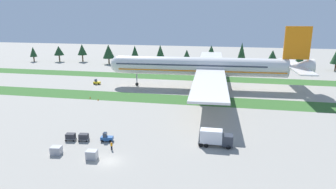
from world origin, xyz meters
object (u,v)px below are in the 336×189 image
at_px(cargo_dolly_second, 71,136).
at_px(uld_container_1, 92,155).
at_px(ground_crew_marshaller, 111,145).
at_px(airliner, 208,66).
at_px(cargo_dolly_lead, 84,137).
at_px(pushback_tractor, 97,82).
at_px(uld_container_0, 56,150).
at_px(catering_truck, 216,137).
at_px(baggage_tug, 107,138).
at_px(taxiway_marker_0, 98,100).
at_px(taxiway_marker_1, 90,97).

xyz_separation_m(cargo_dolly_second, uld_container_1, (8.24, -7.31, -0.05)).
bearing_deg(ground_crew_marshaller, airliner, -84.77).
bearing_deg(cargo_dolly_lead, pushback_tractor, -166.50).
bearing_deg(uld_container_0, catering_truck, 17.29).
height_order(baggage_tug, taxiway_marker_0, baggage_tug).
relative_size(ground_crew_marshaller, uld_container_0, 0.87).
distance_m(cargo_dolly_second, taxiway_marker_1, 33.43).
bearing_deg(taxiway_marker_1, airliner, 30.12).
height_order(airliner, cargo_dolly_lead, airliner).
bearing_deg(pushback_tractor, baggage_tug, 23.14).
height_order(airliner, ground_crew_marshaller, airliner).
xyz_separation_m(cargo_dolly_second, pushback_tractor, (-16.15, 50.91, -0.10)).
bearing_deg(airliner, pushback_tractor, 90.00).
xyz_separation_m(cargo_dolly_lead, catering_truck, (28.12, 2.49, 1.03)).
xyz_separation_m(airliner, baggage_tug, (-18.07, -51.80, -7.20)).
bearing_deg(airliner, cargo_dolly_lead, 153.71).
xyz_separation_m(baggage_tug, cargo_dolly_second, (-7.86, -0.98, 0.10)).
height_order(cargo_dolly_lead, catering_truck, catering_truck).
relative_size(pushback_tractor, uld_container_0, 1.33).
bearing_deg(uld_container_1, cargo_dolly_lead, 124.92).
relative_size(baggage_tug, uld_container_0, 1.37).
bearing_deg(uld_container_0, uld_container_1, -4.91).
xyz_separation_m(airliner, cargo_dolly_lead, (-23.05, -52.42, -7.10)).
xyz_separation_m(catering_truck, uld_container_1, (-22.76, -10.17, -1.09)).
relative_size(taxiway_marker_0, taxiway_marker_1, 0.80).
height_order(ground_crew_marshaller, uld_container_0, ground_crew_marshaller).
height_order(ground_crew_marshaller, taxiway_marker_1, ground_crew_marshaller).
relative_size(airliner, uld_container_0, 44.08).
relative_size(cargo_dolly_second, uld_container_0, 1.18).
relative_size(cargo_dolly_lead, pushback_tractor, 0.89).
distance_m(taxiway_marker_0, taxiway_marker_1, 3.92).
distance_m(airliner, cargo_dolly_second, 59.23).
distance_m(pushback_tractor, taxiway_marker_1, 19.99).
bearing_deg(taxiway_marker_1, baggage_tug, -59.73).
xyz_separation_m(airliner, ground_crew_marshaller, (-15.49, -55.59, -7.07)).
bearing_deg(uld_container_0, taxiway_marker_1, 105.44).
distance_m(pushback_tractor, uld_container_1, 63.12).
distance_m(catering_truck, ground_crew_marshaller, 21.34).
xyz_separation_m(airliner, uld_container_1, (-17.70, -60.10, -7.15)).
distance_m(uld_container_0, taxiway_marker_0, 37.40).
xyz_separation_m(ground_crew_marshaller, taxiway_marker_1, (-20.59, 34.66, -0.60)).
relative_size(uld_container_1, taxiway_marker_1, 2.88).
bearing_deg(catering_truck, uld_container_1, -66.40).
relative_size(uld_container_1, taxiway_marker_0, 3.60).
relative_size(catering_truck, taxiway_marker_0, 12.54).
xyz_separation_m(cargo_dolly_lead, uld_container_1, (5.36, -7.67, -0.05)).
bearing_deg(taxiway_marker_1, catering_truck, -35.17).
relative_size(airliner, cargo_dolly_second, 37.21).
distance_m(baggage_tug, taxiway_marker_0, 32.51).
bearing_deg(uld_container_1, catering_truck, 24.07).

